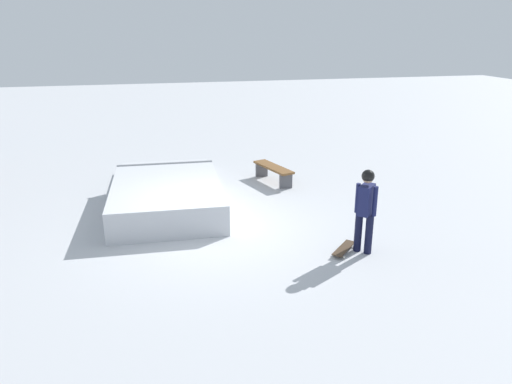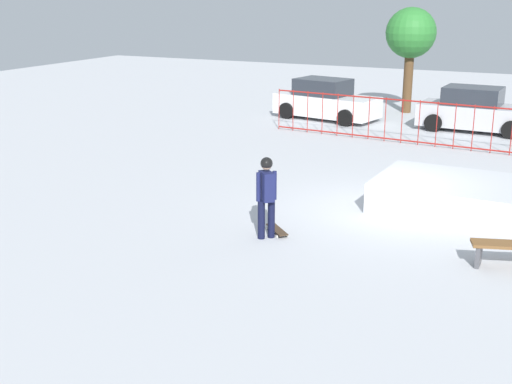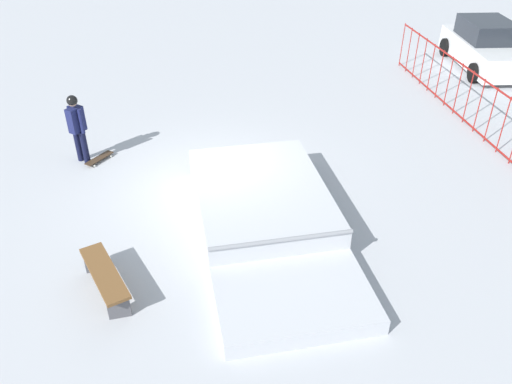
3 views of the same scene
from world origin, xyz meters
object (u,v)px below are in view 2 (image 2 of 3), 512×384
Objects in this scene: skate_ramp at (477,199)px; parked_car_silver at (476,111)px; skateboard at (277,230)px; parked_car_white at (326,101)px; skater at (266,191)px; distant_tree at (411,35)px.

parked_car_silver is (-1.50, 9.88, 0.41)m from skate_ramp.
parked_car_silver is at bearing -54.49° from skateboard.
skate_ramp is at bearing -42.25° from parked_car_white.
skater is 0.41× the size of parked_car_silver.
skate_ramp is 13.88m from distant_tree.
skate_ramp is 3.19× the size of skater.
skate_ramp is 4.88m from skateboard.
skater reaches higher than parked_car_silver.
skater is 0.40× the size of parked_car_white.
parked_car_white is at bearing -131.04° from distant_tree.
parked_car_silver reaches higher than skateboard.
skate_ramp is at bearing -89.97° from skater.
distant_tree reaches higher than skater.
skate_ramp is 12.20m from parked_car_white.
parked_car_silver is (2.09, 13.18, 0.65)m from skateboard.
parked_car_silver is 0.97× the size of distant_tree.
parked_car_silver is at bearing -41.57° from distant_tree.
parked_car_white is at bearing 128.94° from skate_ramp.
distant_tree is at bearing 141.58° from parked_car_silver.
parked_car_silver is (5.77, 0.09, 0.00)m from parked_car_white.
skater is (-3.68, -3.66, 0.69)m from skate_ramp.
skate_ramp is at bearing -92.89° from skateboard.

